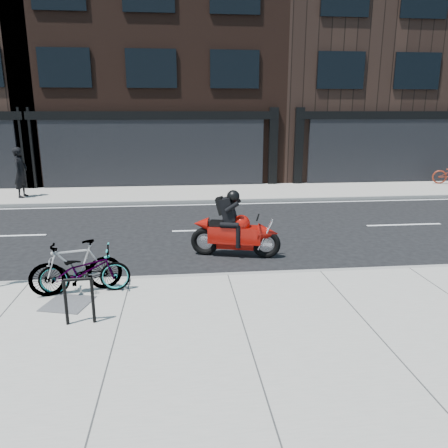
{
  "coord_description": "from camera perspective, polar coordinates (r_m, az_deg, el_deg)",
  "views": [
    {
      "loc": [
        -0.98,
        -10.51,
        3.47
      ],
      "look_at": [
        0.05,
        -0.73,
        0.9
      ],
      "focal_mm": 35.0,
      "sensor_mm": 36.0,
      "label": 1
    }
  ],
  "objects": [
    {
      "name": "sidewalk_near",
      "position": [
        6.55,
        3.62,
        -16.7
      ],
      "size": [
        60.0,
        6.0,
        0.13
      ],
      "primitive_type": "cube",
      "color": "gray",
      "rests_on": "ground"
    },
    {
      "name": "motorcycle",
      "position": [
        10.54,
        1.98,
        -0.77
      ],
      "size": [
        2.17,
        0.94,
        1.65
      ],
      "rotation": [
        0.0,
        0.0,
        -0.26
      ],
      "color": "black",
      "rests_on": "ground"
    },
    {
      "name": "building_center",
      "position": [
        25.31,
        -9.01,
        23.06
      ],
      "size": [
        12.0,
        10.0,
        14.5
      ],
      "primitive_type": "cube",
      "color": "black",
      "rests_on": "ground"
    },
    {
      "name": "utility_grate",
      "position": [
        8.36,
        -19.73,
        -9.75
      ],
      "size": [
        0.92,
        0.92,
        0.02
      ],
      "primitive_type": "cube",
      "rotation": [
        0.0,
        0.0,
        -0.27
      ],
      "color": "#525154",
      "rests_on": "sidewalk_near"
    },
    {
      "name": "bicycle_rear",
      "position": [
        8.62,
        -18.77,
        -5.36
      ],
      "size": [
        1.75,
        0.89,
        1.01
      ],
      "primitive_type": "imported",
      "rotation": [
        0.0,
        0.0,
        4.97
      ],
      "color": "gray",
      "rests_on": "sidewalk_near"
    },
    {
      "name": "bicycle_front",
      "position": [
        8.61,
        -17.76,
        -5.76
      ],
      "size": [
        1.72,
        0.73,
        0.88
      ],
      "primitive_type": "imported",
      "rotation": [
        0.0,
        0.0,
        1.66
      ],
      "color": "gray",
      "rests_on": "sidewalk_near"
    },
    {
      "name": "sidewalk_far",
      "position": [
        18.6,
        -2.93,
        4.07
      ],
      "size": [
        60.0,
        3.5,
        0.13
      ],
      "primitive_type": "cube",
      "color": "gray",
      "rests_on": "ground"
    },
    {
      "name": "pedestrian",
      "position": [
        18.95,
        -25.02,
        6.13
      ],
      "size": [
        0.56,
        0.77,
        1.96
      ],
      "primitive_type": "imported",
      "rotation": [
        0.0,
        0.0,
        1.44
      ],
      "color": "black",
      "rests_on": "sidewalk_far"
    },
    {
      "name": "building_mideast",
      "position": [
        27.45,
        18.7,
        19.73
      ],
      "size": [
        12.0,
        10.0,
        12.5
      ],
      "primitive_type": "cube",
      "color": "black",
      "rests_on": "ground"
    },
    {
      "name": "ground",
      "position": [
        11.11,
        -0.68,
        -3.55
      ],
      "size": [
        120.0,
        120.0,
        0.0
      ],
      "primitive_type": "plane",
      "color": "black",
      "rests_on": "ground"
    },
    {
      "name": "bike_rack",
      "position": [
        7.4,
        -18.41,
        -9.02
      ],
      "size": [
        0.47,
        0.08,
        0.78
      ],
      "rotation": [
        0.0,
        0.0,
        0.06
      ],
      "color": "black",
      "rests_on": "sidewalk_near"
    }
  ]
}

